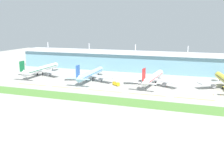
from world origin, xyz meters
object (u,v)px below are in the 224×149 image
Objects in this scene: airliner_near_middle at (90,74)px; fuel_truck at (116,83)px; airliner_nearest at (41,69)px; safety_cone_nose_front at (213,94)px; airliner_far_middle at (153,78)px; safety_cone_left_wingtip at (220,95)px.

fuel_truck is at bearing -20.09° from airliner_near_middle.
airliner_near_middle is 8.52× the size of fuel_truck.
airliner_nearest is 168.06m from safety_cone_nose_front.
safety_cone_nose_front is at bearing -3.38° from fuel_truck.
airliner_far_middle reaches higher than safety_cone_left_wingtip.
safety_cone_nose_front is at bearing -172.74° from safety_cone_left_wingtip.
airliner_far_middle is 86.65× the size of safety_cone_left_wingtip.
safety_cone_nose_front is at bearing -18.70° from airliner_far_middle.
safety_cone_left_wingtip is (112.18, -14.45, -6.10)m from airliner_near_middle.
safety_cone_left_wingtip is at bearing 7.26° from safety_cone_nose_front.
airliner_nearest is 89.72m from fuel_truck.
safety_cone_nose_front is (-5.00, -0.64, 0.00)m from safety_cone_left_wingtip.
safety_cone_nose_front is (166.43, -22.53, -6.10)m from airliner_nearest.
safety_cone_left_wingtip is 5.04m from safety_cone_nose_front.
airliner_near_middle is at bearing 159.91° from fuel_truck.
airliner_nearest is at bearing 172.84° from airliner_near_middle.
safety_cone_nose_front is (107.18, -15.09, -6.10)m from airliner_near_middle.
airliner_nearest reaches higher than fuel_truck.
airliner_near_middle and airliner_far_middle have the same top height.
safety_cone_left_wingtip and safety_cone_nose_front have the same top height.
fuel_truck is 10.54× the size of safety_cone_nose_front.
fuel_truck is 10.54× the size of safety_cone_left_wingtip.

